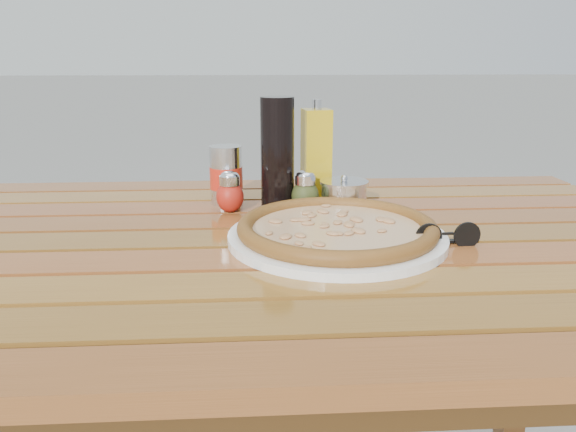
{
  "coord_description": "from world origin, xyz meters",
  "views": [
    {
      "loc": [
        -0.06,
        -0.91,
        1.05
      ],
      "look_at": [
        0.0,
        0.02,
        0.78
      ],
      "focal_mm": 35.0,
      "sensor_mm": 36.0,
      "label": 1
    }
  ],
  "objects": [
    {
      "name": "pizza",
      "position": [
        0.08,
        -0.03,
        0.77
      ],
      "size": [
        0.42,
        0.42,
        0.03
      ],
      "rotation": [
        0.0,
        0.0,
        0.33
      ],
      "color": "beige",
      "rests_on": "plate"
    },
    {
      "name": "olive_oil_cruet",
      "position": [
        0.07,
        0.25,
        0.85
      ],
      "size": [
        0.06,
        0.06,
        0.21
      ],
      "rotation": [
        0.0,
        0.0,
        0.14
      ],
      "color": "gold",
      "rests_on": "table"
    },
    {
      "name": "table",
      "position": [
        0.0,
        -0.0,
        0.67
      ],
      "size": [
        1.4,
        0.9,
        0.75
      ],
      "color": "#35190C",
      "rests_on": "ground"
    },
    {
      "name": "sunglasses",
      "position": [
        0.25,
        -0.07,
        0.77
      ],
      "size": [
        0.11,
        0.03,
        0.04
      ],
      "rotation": [
        0.0,
        0.0,
        0.05
      ],
      "color": "black",
      "rests_on": "table"
    },
    {
      "name": "pepper_shaker",
      "position": [
        -0.1,
        0.16,
        0.79
      ],
      "size": [
        0.06,
        0.06,
        0.08
      ],
      "rotation": [
        0.0,
        0.0,
        -0.09
      ],
      "color": "red",
      "rests_on": "table"
    },
    {
      "name": "dark_bottle",
      "position": [
        -0.01,
        0.18,
        0.86
      ],
      "size": [
        0.07,
        0.07,
        0.22
      ],
      "primitive_type": "cylinder",
      "rotation": [
        0.0,
        0.0,
        -0.03
      ],
      "color": "black",
      "rests_on": "table"
    },
    {
      "name": "plate",
      "position": [
        0.08,
        -0.03,
        0.76
      ],
      "size": [
        0.48,
        0.48,
        0.01
      ],
      "primitive_type": "cylinder",
      "rotation": [
        0.0,
        0.0,
        0.42
      ],
      "color": "white",
      "rests_on": "table"
    },
    {
      "name": "oregano_shaker",
      "position": [
        0.04,
        0.16,
        0.79
      ],
      "size": [
        0.06,
        0.06,
        0.08
      ],
      "rotation": [
        0.0,
        0.0,
        -0.15
      ],
      "color": "#3C441B",
      "rests_on": "table"
    },
    {
      "name": "parmesan_tin",
      "position": [
        0.12,
        0.16,
        0.78
      ],
      "size": [
        0.12,
        0.12,
        0.07
      ],
      "rotation": [
        0.0,
        0.0,
        -0.26
      ],
      "color": "silver",
      "rests_on": "table"
    },
    {
      "name": "soda_can",
      "position": [
        -0.11,
        0.23,
        0.81
      ],
      "size": [
        0.07,
        0.07,
        0.12
      ],
      "rotation": [
        0.0,
        0.0,
        0.03
      ],
      "color": "silver",
      "rests_on": "table"
    }
  ]
}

